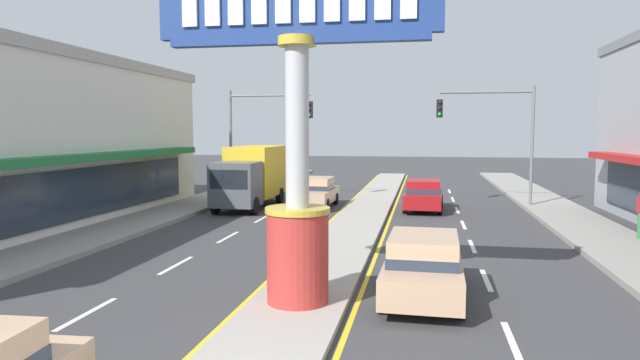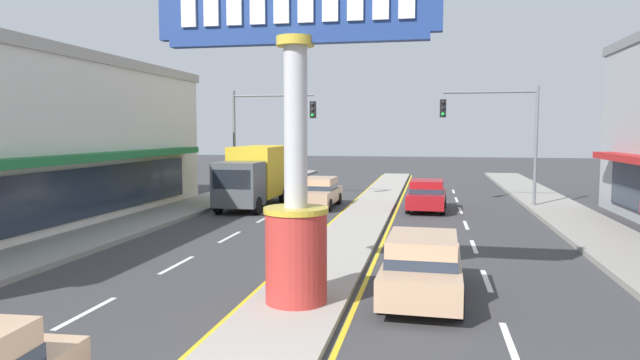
{
  "view_description": "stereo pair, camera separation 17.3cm",
  "coord_description": "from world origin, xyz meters",
  "px_view_note": "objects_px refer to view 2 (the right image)",
  "views": [
    {
      "loc": [
        2.72,
        -5.75,
        3.94
      ],
      "look_at": [
        -0.07,
        9.08,
        2.6
      ],
      "focal_mm": 31.14,
      "sensor_mm": 36.0,
      "label": 1
    },
    {
      "loc": [
        2.89,
        -5.72,
        3.94
      ],
      "look_at": [
        -0.07,
        9.08,
        2.6
      ],
      "focal_mm": 31.14,
      "sensor_mm": 36.0,
      "label": 2
    }
  ],
  "objects_px": {
    "district_sign": "(296,159)",
    "sedan_far_right_lane": "(422,266)",
    "traffic_light_right_side": "(500,125)",
    "traffic_light_left_side": "(264,125)",
    "sedan_near_left_lane": "(427,195)",
    "sedan_kerb_right": "(319,192)",
    "box_truck_far_left_oncoming": "(256,174)"
  },
  "relations": [
    {
      "from": "box_truck_far_left_oncoming",
      "to": "sedan_kerb_right",
      "type": "height_order",
      "value": "box_truck_far_left_oncoming"
    },
    {
      "from": "box_truck_far_left_oncoming",
      "to": "traffic_light_left_side",
      "type": "bearing_deg",
      "value": 97.01
    },
    {
      "from": "traffic_light_left_side",
      "to": "traffic_light_right_side",
      "type": "distance_m",
      "value": 12.67
    },
    {
      "from": "box_truck_far_left_oncoming",
      "to": "sedan_kerb_right",
      "type": "xyz_separation_m",
      "value": [
        3.29,
        0.33,
        -0.91
      ]
    },
    {
      "from": "traffic_light_right_side",
      "to": "sedan_near_left_lane",
      "type": "relative_size",
      "value": 1.42
    },
    {
      "from": "district_sign",
      "to": "box_truck_far_left_oncoming",
      "type": "height_order",
      "value": "district_sign"
    },
    {
      "from": "traffic_light_right_side",
      "to": "box_truck_far_left_oncoming",
      "type": "xyz_separation_m",
      "value": [
        -12.37,
        -1.88,
        -2.55
      ]
    },
    {
      "from": "traffic_light_left_side",
      "to": "sedan_near_left_lane",
      "type": "height_order",
      "value": "traffic_light_left_side"
    },
    {
      "from": "sedan_near_left_lane",
      "to": "district_sign",
      "type": "bearing_deg",
      "value": -99.75
    },
    {
      "from": "sedan_kerb_right",
      "to": "box_truck_far_left_oncoming",
      "type": "bearing_deg",
      "value": -174.25
    },
    {
      "from": "district_sign",
      "to": "traffic_light_left_side",
      "type": "distance_m",
      "value": 19.35
    },
    {
      "from": "sedan_far_right_lane",
      "to": "sedan_near_left_lane",
      "type": "distance_m",
      "value": 14.72
    },
    {
      "from": "sedan_far_right_lane",
      "to": "district_sign",
      "type": "bearing_deg",
      "value": -155.57
    },
    {
      "from": "sedan_far_right_lane",
      "to": "box_truck_far_left_oncoming",
      "type": "bearing_deg",
      "value": 120.97
    },
    {
      "from": "sedan_kerb_right",
      "to": "district_sign",
      "type": "bearing_deg",
      "value": -80.39
    },
    {
      "from": "traffic_light_right_side",
      "to": "sedan_near_left_lane",
      "type": "distance_m",
      "value": 5.3
    },
    {
      "from": "district_sign",
      "to": "sedan_far_right_lane",
      "type": "relative_size",
      "value": 1.64
    },
    {
      "from": "traffic_light_left_side",
      "to": "box_truck_far_left_oncoming",
      "type": "relative_size",
      "value": 0.9
    },
    {
      "from": "traffic_light_left_side",
      "to": "sedan_far_right_lane",
      "type": "distance_m",
      "value": 19.6
    },
    {
      "from": "traffic_light_right_side",
      "to": "sedan_near_left_lane",
      "type": "bearing_deg",
      "value": -153.47
    },
    {
      "from": "traffic_light_left_side",
      "to": "sedan_near_left_lane",
      "type": "bearing_deg",
      "value": -14.21
    },
    {
      "from": "sedan_near_left_lane",
      "to": "box_truck_far_left_oncoming",
      "type": "relative_size",
      "value": 0.63
    },
    {
      "from": "traffic_light_right_side",
      "to": "sedan_far_right_lane",
      "type": "relative_size",
      "value": 1.43
    },
    {
      "from": "traffic_light_right_side",
      "to": "sedan_kerb_right",
      "type": "bearing_deg",
      "value": -170.33
    },
    {
      "from": "district_sign",
      "to": "sedan_far_right_lane",
      "type": "height_order",
      "value": "district_sign"
    },
    {
      "from": "sedan_far_right_lane",
      "to": "sedan_near_left_lane",
      "type": "height_order",
      "value": "same"
    },
    {
      "from": "traffic_light_right_side",
      "to": "sedan_far_right_lane",
      "type": "height_order",
      "value": "traffic_light_right_side"
    },
    {
      "from": "traffic_light_left_side",
      "to": "traffic_light_right_side",
      "type": "relative_size",
      "value": 1.0
    },
    {
      "from": "traffic_light_right_side",
      "to": "sedan_far_right_lane",
      "type": "bearing_deg",
      "value": -102.26
    },
    {
      "from": "sedan_far_right_lane",
      "to": "traffic_light_right_side",
      "type": "bearing_deg",
      "value": 77.74
    },
    {
      "from": "district_sign",
      "to": "sedan_near_left_lane",
      "type": "xyz_separation_m",
      "value": [
        2.74,
        15.97,
        -2.54
      ]
    },
    {
      "from": "district_sign",
      "to": "traffic_light_left_side",
      "type": "height_order",
      "value": "district_sign"
    }
  ]
}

